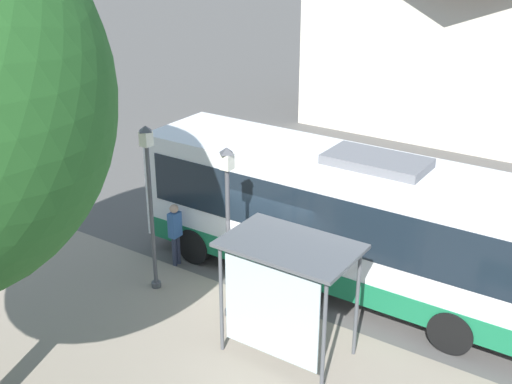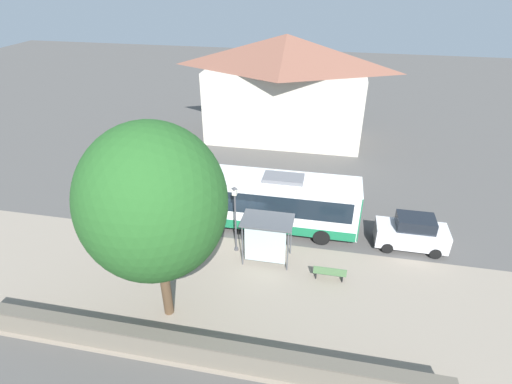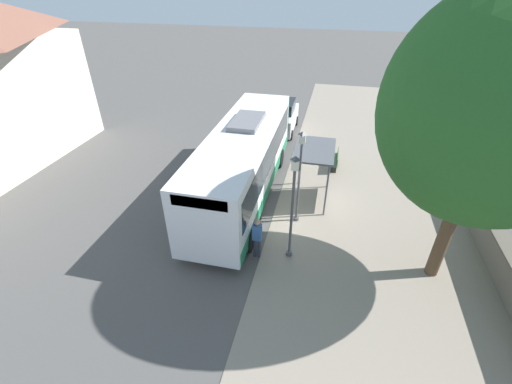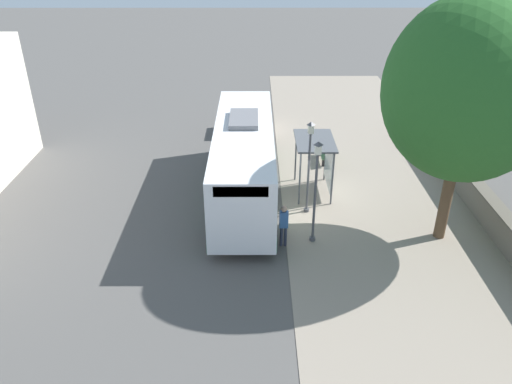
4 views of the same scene
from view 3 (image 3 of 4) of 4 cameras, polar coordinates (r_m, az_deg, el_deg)
name	(u,v)px [view 3 (image 3 of 4)]	position (r m, az deg, el deg)	size (l,w,h in m)	color
ground_plane	(273,215)	(15.47, 2.92, -3.91)	(120.00, 120.00, 0.00)	#514F4C
sidewalk_plaza	(377,230)	(15.52, 19.56, -5.93)	(9.00, 44.00, 0.02)	gray
stone_wall	(487,232)	(16.31, 34.14, -5.56)	(0.60, 20.00, 1.25)	#6B6356
bus	(243,161)	(15.91, -2.15, 5.21)	(2.71, 10.69, 3.61)	white
bus_shelter	(318,159)	(15.67, 10.23, 5.50)	(1.75, 2.74, 2.64)	#515459
pedestrian	(257,235)	(12.73, 0.18, -7.18)	(0.34, 0.24, 1.78)	#2D3347
bench	(335,159)	(19.54, 13.07, 5.31)	(0.40, 1.70, 0.88)	#4C7247
street_lamp_near	(293,201)	(11.94, 6.13, -1.51)	(0.28, 0.28, 4.30)	#4C4C51
street_lamp_far	(300,171)	(13.91, 7.31, 3.53)	(0.28, 0.28, 4.20)	#4C4C51
shade_tree	(493,111)	(11.38, 34.81, 11.07)	(6.02, 6.02, 9.44)	brown
parked_car_behind_bus	(282,117)	(23.66, 4.40, 12.35)	(1.83, 3.98, 2.05)	silver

